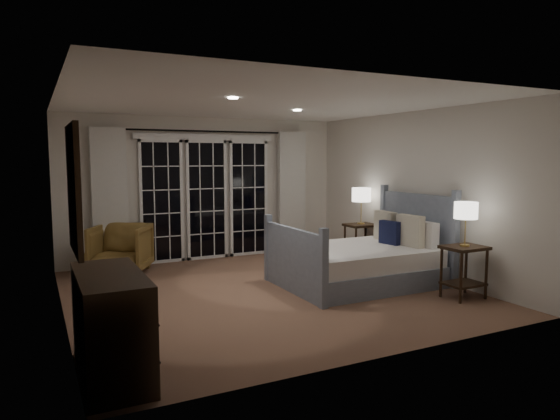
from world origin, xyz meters
name	(u,v)px	position (x,y,z in m)	size (l,w,h in m)	color
floor	(266,291)	(0.00, 0.00, 0.00)	(5.00, 5.00, 0.00)	brown
ceiling	(265,103)	(0.00, 0.00, 2.50)	(5.00, 5.00, 0.00)	white
wall_left	(59,207)	(-2.50, 0.00, 1.25)	(0.02, 5.00, 2.50)	silver
wall_right	(412,193)	(2.50, 0.00, 1.25)	(0.02, 5.00, 2.50)	silver
wall_back	(206,189)	(0.00, 2.50, 1.25)	(5.00, 0.02, 2.50)	silver
wall_front	(385,220)	(0.00, -2.50, 1.25)	(5.00, 0.02, 2.50)	silver
french_doors	(207,198)	(0.00, 2.46, 1.09)	(2.50, 0.04, 2.20)	black
curtain_rod	(207,131)	(0.00, 2.40, 2.25)	(0.03, 0.03, 3.50)	black
curtain_left	(110,198)	(-1.65, 2.38, 1.15)	(0.55, 0.10, 2.25)	silver
curtain_right	(292,192)	(1.65, 2.38, 1.15)	(0.55, 0.10, 2.25)	silver
downlight_a	(297,110)	(0.80, 0.60, 2.49)	(0.12, 0.12, 0.01)	white
downlight_b	(233,98)	(-0.60, -0.40, 2.49)	(0.12, 0.12, 0.01)	white
bed	(362,261)	(1.42, -0.22, 0.32)	(2.16, 1.55, 1.26)	gray
nightstand_left	(464,264)	(2.13, -1.42, 0.45)	(0.52, 0.42, 0.68)	black
nightstand_right	(361,237)	(2.25, 0.98, 0.44)	(0.51, 0.41, 0.67)	black
lamp_left	(466,211)	(2.13, -1.42, 1.12)	(0.29, 0.29, 0.56)	tan
lamp_right	(361,195)	(2.25, 0.98, 1.16)	(0.32, 0.32, 0.62)	tan
armchair	(121,249)	(-1.57, 1.97, 0.38)	(0.82, 0.84, 0.77)	olive
dresser	(111,325)	(-2.23, -1.80, 0.43)	(0.52, 1.22, 0.86)	black
mirror	(74,189)	(-2.47, -1.80, 1.55)	(0.05, 0.85, 1.00)	black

